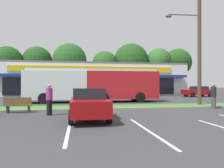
{
  "coord_description": "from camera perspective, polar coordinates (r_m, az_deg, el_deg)",
  "views": [
    {
      "loc": [
        -4.14,
        -0.74,
        1.7
      ],
      "look_at": [
        -0.96,
        18.1,
        1.8
      ],
      "focal_mm": 31.95,
      "sensor_mm": 36.0,
      "label": 1
    }
  ],
  "objects": [
    {
      "name": "car_0",
      "position": [
        10.08,
        -6.65,
        -5.53
      ],
      "size": [
        1.86,
        4.12,
        1.54
      ],
      "rotation": [
        0.0,
        0.0,
        -1.57
      ],
      "color": "maroon",
      "rests_on": "ground_plane"
    },
    {
      "name": "bus_stop_bench",
      "position": [
        13.51,
        -25.27,
        -5.37
      ],
      "size": [
        1.6,
        0.45,
        0.95
      ],
      "rotation": [
        0.0,
        0.0,
        3.14
      ],
      "color": "brown",
      "rests_on": "ground_plane"
    },
    {
      "name": "tree_far_right",
      "position": [
        52.1,
        18.27,
        5.87
      ],
      "size": [
        6.7,
        6.7,
        10.66
      ],
      "color": "#473323",
      "rests_on": "ground_plane"
    },
    {
      "name": "parking_stripe_1",
      "position": [
        7.76,
        10.28,
        -12.95
      ],
      "size": [
        0.12,
        4.8,
        0.01
      ],
      "primitive_type": "cube",
      "color": "silver",
      "rests_on": "ground_plane"
    },
    {
      "name": "tree_mid_left",
      "position": [
        44.45,
        -12.02,
        6.61
      ],
      "size": [
        7.35,
        7.35,
        10.73
      ],
      "color": "#473323",
      "rests_on": "ground_plane"
    },
    {
      "name": "tree_far_left",
      "position": [
        45.87,
        -27.73,
        5.78
      ],
      "size": [
        6.07,
        6.07,
        9.59
      ],
      "color": "#473323",
      "rests_on": "ground_plane"
    },
    {
      "name": "tree_left",
      "position": [
        46.25,
        -20.59,
        6.12
      ],
      "size": [
        6.32,
        6.32,
        10.04
      ],
      "color": "#473323",
      "rests_on": "ground_plane"
    },
    {
      "name": "storefront_building",
      "position": [
        37.04,
        -5.86,
        1.22
      ],
      "size": [
        31.4,
        13.77,
        5.36
      ],
      "color": "silver",
      "rests_on": "ground_plane"
    },
    {
      "name": "car_1",
      "position": [
        31.58,
        23.4,
        -1.95
      ],
      "size": [
        4.32,
        2.02,
        1.53
      ],
      "rotation": [
        0.0,
        0.0,
        3.14
      ],
      "color": "maroon",
      "rests_on": "ground_plane"
    },
    {
      "name": "tree_mid_right",
      "position": [
        46.11,
        5.49,
        6.54
      ],
      "size": [
        7.98,
        7.98,
        11.19
      ],
      "color": "#473323",
      "rests_on": "ground_plane"
    },
    {
      "name": "tree_mid",
      "position": [
        44.22,
        -2.06,
        5.74
      ],
      "size": [
        5.61,
        5.61,
        9.18
      ],
      "color": "#473323",
      "rests_on": "ground_plane"
    },
    {
      "name": "pedestrian_by_pole",
      "position": [
        11.8,
        -17.5,
        -4.26
      ],
      "size": [
        0.36,
        0.36,
        1.76
      ],
      "rotation": [
        0.0,
        0.0,
        4.9
      ],
      "color": "black",
      "rests_on": "ground_plane"
    },
    {
      "name": "curb_lip",
      "position": [
        14.24,
        7.45,
        -6.93
      ],
      "size": [
        56.0,
        0.24,
        0.12
      ],
      "primitive_type": "cube",
      "color": "gray",
      "rests_on": "ground_plane"
    },
    {
      "name": "parking_stripe_0",
      "position": [
        8.04,
        -12.28,
        -12.5
      ],
      "size": [
        0.12,
        4.8,
        0.01
      ],
      "primitive_type": "cube",
      "color": "silver",
      "rests_on": "ground_plane"
    },
    {
      "name": "city_bus",
      "position": [
        19.9,
        -5.48,
        -0.12
      ],
      "size": [
        12.95,
        2.89,
        3.25
      ],
      "rotation": [
        0.0,
        0.0,
        3.12
      ],
      "color": "#AD191E",
      "rests_on": "ground_plane"
    },
    {
      "name": "pedestrian_near_bench",
      "position": [
        16.06,
        27.06,
        -3.08
      ],
      "size": [
        0.37,
        0.37,
        1.82
      ],
      "rotation": [
        0.0,
        0.0,
        0.24
      ],
      "color": "#47423D",
      "rests_on": "ground_plane"
    },
    {
      "name": "grass_median",
      "position": [
        15.4,
        6.11,
        -6.43
      ],
      "size": [
        56.0,
        2.2,
        0.12
      ],
      "primitive_type": "cube",
      "color": "#427A2D",
      "rests_on": "ground_plane"
    },
    {
      "name": "utility_pole",
      "position": [
        18.12,
        23.33,
        11.84
      ],
      "size": [
        3.05,
        2.4,
        10.32
      ],
      "color": "#4C3826",
      "rests_on": "ground_plane"
    },
    {
      "name": "tree_right",
      "position": [
        46.83,
        13.21,
        6.51
      ],
      "size": [
        5.63,
        5.63,
        10.1
      ],
      "color": "#473323",
      "rests_on": "ground_plane"
    }
  ]
}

